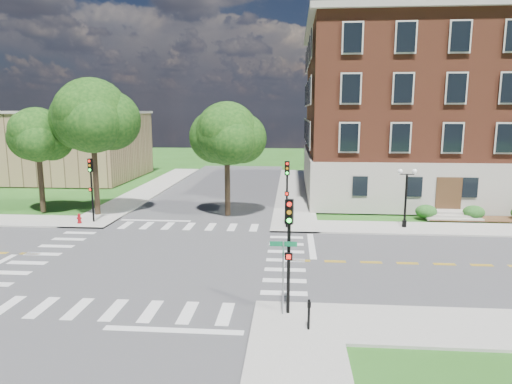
# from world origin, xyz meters

# --- Properties ---
(ground) EXTENTS (160.00, 160.00, 0.00)m
(ground) POSITION_xyz_m (0.00, 0.00, 0.00)
(ground) COLOR #255518
(ground) RESTS_ON ground
(road_ew) EXTENTS (90.00, 12.00, 0.01)m
(road_ew) POSITION_xyz_m (0.00, 0.00, 0.01)
(road_ew) COLOR #3D3D3F
(road_ew) RESTS_ON ground
(road_ns) EXTENTS (12.00, 90.00, 0.01)m
(road_ns) POSITION_xyz_m (0.00, 0.00, 0.01)
(road_ns) COLOR #3D3D3F
(road_ns) RESTS_ON ground
(sidewalk_ne) EXTENTS (34.00, 34.00, 0.12)m
(sidewalk_ne) POSITION_xyz_m (15.38, 15.38, 0.06)
(sidewalk_ne) COLOR #9E9B93
(sidewalk_ne) RESTS_ON ground
(sidewalk_nw) EXTENTS (34.00, 34.00, 0.12)m
(sidewalk_nw) POSITION_xyz_m (-15.38, 15.38, 0.06)
(sidewalk_nw) COLOR #9E9B93
(sidewalk_nw) RESTS_ON ground
(crosswalk_east) EXTENTS (2.20, 10.20, 0.02)m
(crosswalk_east) POSITION_xyz_m (7.20, 0.00, 0.00)
(crosswalk_east) COLOR silver
(crosswalk_east) RESTS_ON ground
(stop_bar_east) EXTENTS (0.40, 5.50, 0.00)m
(stop_bar_east) POSITION_xyz_m (8.80, 3.00, 0.00)
(stop_bar_east) COLOR silver
(stop_bar_east) RESTS_ON ground
(main_building) EXTENTS (30.60, 22.40, 16.50)m
(main_building) POSITION_xyz_m (24.00, 21.99, 8.34)
(main_building) COLOR #AEA699
(main_building) RESTS_ON ground
(secondary_building) EXTENTS (20.40, 15.40, 8.30)m
(secondary_building) POSITION_xyz_m (-22.00, 30.00, 4.28)
(secondary_building) COLOR #8F6F4F
(secondary_building) RESTS_ON ground
(tree_b) EXTENTS (4.38, 4.38, 8.60)m
(tree_b) POSITION_xyz_m (-13.11, 10.67, 6.49)
(tree_b) COLOR black
(tree_b) RESTS_ON ground
(tree_c) EXTENTS (5.88, 5.88, 10.87)m
(tree_c) POSITION_xyz_m (-8.23, 10.19, 8.02)
(tree_c) COLOR black
(tree_c) RESTS_ON ground
(tree_d) EXTENTS (4.97, 4.97, 9.03)m
(tree_d) POSITION_xyz_m (2.37, 10.72, 6.64)
(tree_d) COLOR black
(tree_d) RESTS_ON ground
(traffic_signal_se) EXTENTS (0.36, 0.41, 4.80)m
(traffic_signal_se) POSITION_xyz_m (7.41, -7.12, 3.19)
(traffic_signal_se) COLOR black
(traffic_signal_se) RESTS_ON ground
(traffic_signal_ne) EXTENTS (0.37, 0.42, 4.80)m
(traffic_signal_ne) POSITION_xyz_m (7.16, 7.10, 3.19)
(traffic_signal_ne) COLOR black
(traffic_signal_ne) RESTS_ON ground
(traffic_signal_nw) EXTENTS (0.38, 0.44, 4.80)m
(traffic_signal_nw) POSITION_xyz_m (-7.47, 7.69, 3.19)
(traffic_signal_nw) COLOR black
(traffic_signal_nw) RESTS_ON ground
(twin_lamp_west) EXTENTS (1.36, 0.36, 4.23)m
(twin_lamp_west) POSITION_xyz_m (15.66, 7.89, 2.52)
(twin_lamp_west) COLOR black
(twin_lamp_west) RESTS_ON ground
(street_sign_pole) EXTENTS (1.10, 1.10, 3.10)m
(street_sign_pole) POSITION_xyz_m (7.20, -7.24, 2.31)
(street_sign_pole) COLOR gray
(street_sign_pole) RESTS_ON ground
(push_button_post) EXTENTS (0.14, 0.21, 1.20)m
(push_button_post) POSITION_xyz_m (8.21, -8.52, 0.80)
(push_button_post) COLOR black
(push_button_post) RESTS_ON ground
(fire_hydrant) EXTENTS (0.35, 0.35, 0.75)m
(fire_hydrant) POSITION_xyz_m (-8.32, 7.14, 0.46)
(fire_hydrant) COLOR maroon
(fire_hydrant) RESTS_ON ground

